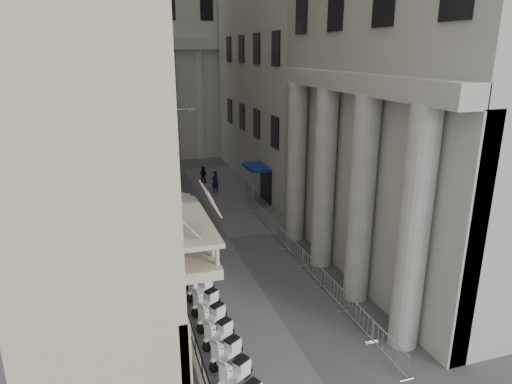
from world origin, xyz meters
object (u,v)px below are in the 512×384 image
street_lamp (162,165)px  pedestrian_b (203,175)px  info_kiosk (163,223)px  pedestrian_a (215,182)px  security_tent (166,194)px

street_lamp → pedestrian_b: (4.95, 12.52, -4.24)m
info_kiosk → pedestrian_b: size_ratio=1.12×
info_kiosk → pedestrian_b: (5.06, 11.80, -0.10)m
pedestrian_a → pedestrian_b: size_ratio=1.25×
info_kiosk → pedestrian_a: pedestrian_a is taller
street_lamp → pedestrian_a: bearing=49.9°
street_lamp → pedestrian_b: bearing=58.6°
pedestrian_a → pedestrian_b: 3.45m
street_lamp → info_kiosk: street_lamp is taller
security_tent → pedestrian_b: (4.68, 10.96, -1.80)m
street_lamp → pedestrian_a: size_ratio=4.28×
security_tent → pedestrian_b: 12.05m
security_tent → pedestrian_b: size_ratio=2.42×
info_kiosk → pedestrian_b: bearing=59.5°
pedestrian_a → street_lamp: bearing=35.9°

